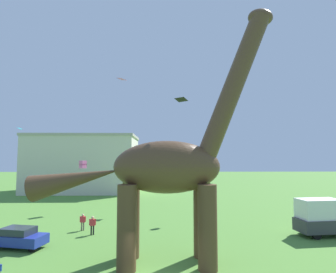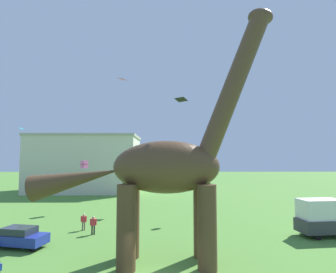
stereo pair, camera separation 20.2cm
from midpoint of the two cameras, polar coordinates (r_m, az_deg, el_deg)
name	(u,v)px [view 1 (the left image)]	position (r m, az deg, el deg)	size (l,w,h in m)	color
dinosaur_sculpture	(166,167)	(18.40, -0.81, -6.34)	(16.50, 3.50, 17.25)	#513823
parked_sedan_left	(18,237)	(25.07, -28.92, -17.84)	(4.48, 2.63, 1.55)	navy
parked_box_truck	(327,217)	(28.88, 29.92, -14.23)	(5.80, 2.73, 3.20)	#38383D
person_vendor_side	(83,220)	(28.36, -17.47, -16.27)	(0.58, 0.25, 1.55)	#6B6056
person_photographer	(92,224)	(26.65, -15.61, -16.99)	(0.61, 0.27, 1.62)	black
kite_mid_right	(20,128)	(35.27, -28.53, 1.47)	(0.53, 0.69, 0.18)	#19B2B7
kite_high_right	(219,120)	(36.02, 10.29, 3.35)	(0.61, 0.61, 0.65)	#19B2B7
kite_high_left	(122,79)	(31.46, -9.80, 11.66)	(1.13, 1.23, 0.16)	pink
kite_near_low	(83,164)	(37.77, -17.39, -5.55)	(0.98, 0.98, 1.00)	pink
kite_drifting	(181,100)	(20.07, 2.46, 7.65)	(1.03, 0.99, 0.20)	black
kite_apex	(150,149)	(36.44, -4.01, -2.52)	(0.95, 1.18, 1.36)	yellow
background_building_block	(85,163)	(59.70, -16.97, -5.32)	(21.17, 13.75, 11.42)	beige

